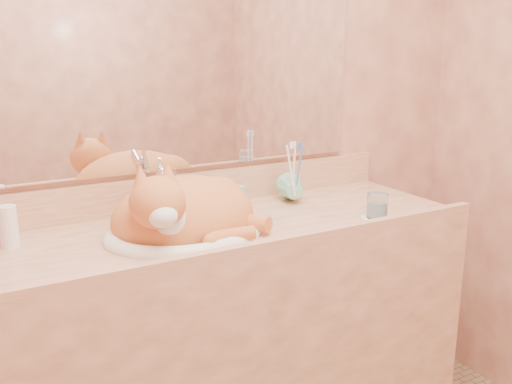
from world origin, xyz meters
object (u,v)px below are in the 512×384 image
cat (183,210)px  vanity_counter (225,347)px  toothbrush_cup (295,192)px  sink_basin (184,211)px  soap_dispenser (240,186)px  water_glass (377,206)px

cat → vanity_counter: bearing=5.8°
cat → toothbrush_cup: cat is taller
sink_basin → cat: bearing=113.2°
sink_basin → soap_dispenser: bearing=15.7°
cat → water_glass: cat is taller
water_glass → sink_basin: bearing=164.0°
toothbrush_cup → water_glass: size_ratio=1.27×
toothbrush_cup → water_glass: 0.31m
water_glass → cat: bearing=163.7°
vanity_counter → sink_basin: size_ratio=3.36×
toothbrush_cup → cat: bearing=-167.3°
vanity_counter → water_glass: water_glass is taller
soap_dispenser → sink_basin: bearing=-172.4°
vanity_counter → cat: cat is taller
soap_dispenser → water_glass: (0.33, -0.33, -0.03)m
vanity_counter → cat: size_ratio=3.55×
cat → sink_basin: bearing=-52.5°
toothbrush_cup → vanity_counter: bearing=-164.7°
vanity_counter → water_glass: (0.46, -0.19, 0.47)m
sink_basin → water_glass: size_ratio=5.98×
cat → soap_dispenser: cat is taller
sink_basin → soap_dispenser: (0.27, 0.16, 0.01)m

